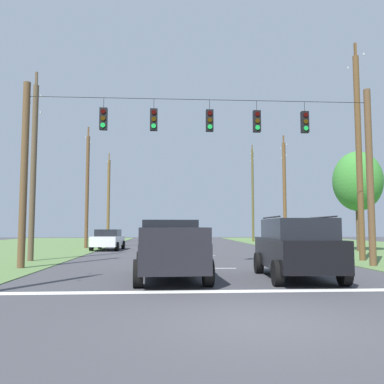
{
  "coord_description": "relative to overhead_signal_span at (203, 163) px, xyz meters",
  "views": [
    {
      "loc": [
        -1.63,
        -7.48,
        1.72
      ],
      "look_at": [
        -0.34,
        13.57,
        3.52
      ],
      "focal_mm": 38.09,
      "sensor_mm": 36.0,
      "label": 1
    }
  ],
  "objects": [
    {
      "name": "ground_plane",
      "position": [
        0.11,
        -9.81,
        -4.46
      ],
      "size": [
        120.0,
        120.0,
        0.0
      ],
      "primitive_type": "plane",
      "color": "#3D3D42"
    },
    {
      "name": "stop_bar_stripe",
      "position": [
        0.11,
        -6.35,
        -4.46
      ],
      "size": [
        12.47,
        0.45,
        0.01
      ],
      "primitive_type": "cube",
      "color": "white",
      "rests_on": "ground"
    },
    {
      "name": "lane_dash_0",
      "position": [
        0.11,
        -0.35,
        -4.46
      ],
      "size": [
        2.5,
        0.15,
        0.01
      ],
      "primitive_type": "cube",
      "rotation": [
        0.0,
        0.0,
        1.57
      ],
      "color": "white",
      "rests_on": "ground"
    },
    {
      "name": "lane_dash_1",
      "position": [
        0.11,
        7.02,
        -4.46
      ],
      "size": [
        2.5,
        0.15,
        0.01
      ],
      "primitive_type": "cube",
      "rotation": [
        0.0,
        0.0,
        1.57
      ],
      "color": "white",
      "rests_on": "ground"
    },
    {
      "name": "lane_dash_2",
      "position": [
        0.11,
        14.72,
        -4.46
      ],
      "size": [
        2.5,
        0.15,
        0.01
      ],
      "primitive_type": "cube",
      "rotation": [
        0.0,
        0.0,
        1.57
      ],
      "color": "white",
      "rests_on": "ground"
    },
    {
      "name": "overhead_signal_span",
      "position": [
        0.0,
        0.0,
        0.0
      ],
      "size": [
        15.22,
        0.31,
        7.87
      ],
      "color": "brown",
      "rests_on": "ground"
    },
    {
      "name": "pickup_truck",
      "position": [
        -1.42,
        -3.58,
        -3.5
      ],
      "size": [
        2.49,
        5.49,
        1.95
      ],
      "color": "black",
      "rests_on": "ground"
    },
    {
      "name": "suv_black",
      "position": [
        2.76,
        -3.95,
        -3.4
      ],
      "size": [
        2.43,
        4.9,
        2.05
      ],
      "color": "black",
      "rests_on": "ground"
    },
    {
      "name": "distant_car_crossing_white",
      "position": [
        -5.85,
        13.23,
        -3.67
      ],
      "size": [
        2.17,
        4.38,
        1.52
      ],
      "color": "silver",
      "rests_on": "ground"
    },
    {
      "name": "utility_pole_mid_right",
      "position": [
        8.31,
        2.79,
        1.02
      ],
      "size": [
        0.31,
        1.85,
        11.35
      ],
      "color": "brown",
      "rests_on": "ground"
    },
    {
      "name": "utility_pole_far_right",
      "position": [
        8.46,
        16.64,
        0.24
      ],
      "size": [
        0.3,
        1.8,
        9.55
      ],
      "color": "brown",
      "rests_on": "ground"
    },
    {
      "name": "utility_pole_near_left",
      "position": [
        8.39,
        29.12,
        1.21
      ],
      "size": [
        0.26,
        1.63,
        11.26
      ],
      "color": "brown",
      "rests_on": "ground"
    },
    {
      "name": "utility_pole_far_left",
      "position": [
        -8.28,
        3.55,
        0.33
      ],
      "size": [
        0.29,
        1.84,
        9.68
      ],
      "color": "brown",
      "rests_on": "ground"
    },
    {
      "name": "utility_pole_distant_right",
      "position": [
        -7.94,
        15.7,
        0.25
      ],
      "size": [
        0.28,
        1.97,
        9.82
      ],
      "color": "brown",
      "rests_on": "ground"
    },
    {
      "name": "utility_pole_distant_left",
      "position": [
        -7.91,
        27.48,
        0.2
      ],
      "size": [
        0.31,
        1.93,
        9.77
      ],
      "color": "brown",
      "rests_on": "ground"
    },
    {
      "name": "tree_roadside_right",
      "position": [
        11.85,
        10.36,
        0.42
      ],
      "size": [
        3.38,
        3.38,
        7.02
      ],
      "color": "brown",
      "rests_on": "ground"
    }
  ]
}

